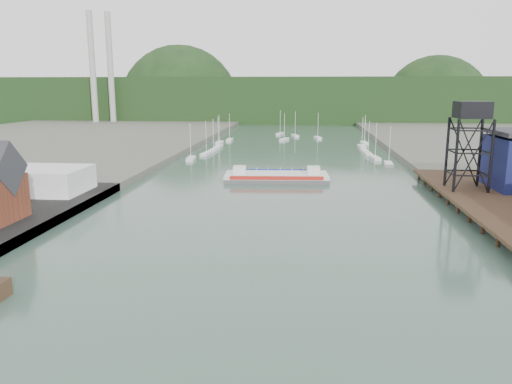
# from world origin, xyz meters

# --- Properties ---
(ground) EXTENTS (600.00, 600.00, 0.00)m
(ground) POSITION_xyz_m (0.00, 0.00, 0.00)
(ground) COLOR #304A42
(ground) RESTS_ON ground
(east_pier) EXTENTS (14.00, 70.00, 2.45)m
(east_pier) POSITION_xyz_m (37.00, 45.00, 1.90)
(east_pier) COLOR black
(east_pier) RESTS_ON ground
(white_shed) EXTENTS (18.00, 12.00, 4.50)m
(white_shed) POSITION_xyz_m (-44.00, 50.00, 3.85)
(white_shed) COLOR silver
(white_shed) RESTS_ON west_quay
(lift_tower) EXTENTS (6.50, 6.50, 16.00)m
(lift_tower) POSITION_xyz_m (35.00, 58.00, 15.65)
(lift_tower) COLOR black
(lift_tower) RESTS_ON east_pier
(marina_sailboats) EXTENTS (57.71, 92.65, 0.90)m
(marina_sailboats) POSITION_xyz_m (0.08, 138.46, 0.35)
(marina_sailboats) COLOR silver
(marina_sailboats) RESTS_ON ground
(smokestacks) EXTENTS (11.20, 8.20, 60.00)m
(smokestacks) POSITION_xyz_m (-106.00, 232.50, 30.00)
(smokestacks) COLOR #A4A5A0
(smokestacks) RESTS_ON ground
(distant_hills) EXTENTS (500.00, 120.00, 80.00)m
(distant_hills) POSITION_xyz_m (-3.98, 301.35, 10.38)
(distant_hills) COLOR black
(distant_hills) RESTS_ON ground
(chain_ferry) EXTENTS (23.52, 10.80, 3.30)m
(chain_ferry) POSITION_xyz_m (-1.05, 74.03, 0.95)
(chain_ferry) COLOR #505052
(chain_ferry) RESTS_ON ground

